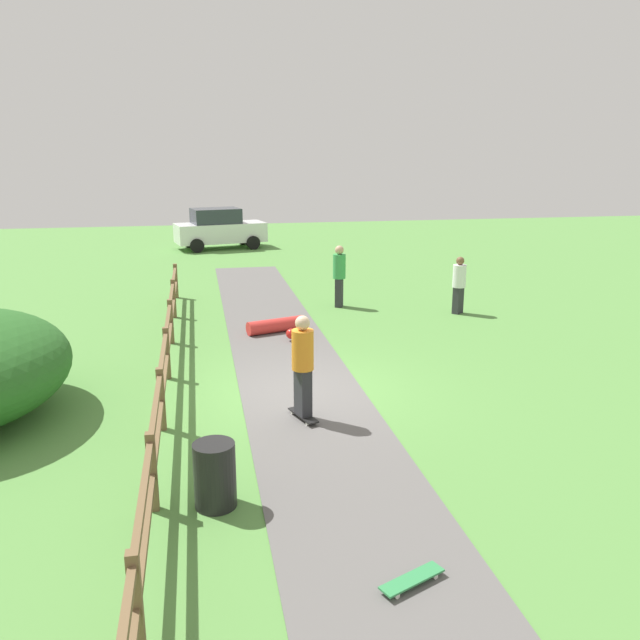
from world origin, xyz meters
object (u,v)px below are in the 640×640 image
at_px(skater_fallen, 277,326).
at_px(bystander_green, 339,273).
at_px(skater_riding, 303,362).
at_px(parked_car_white, 219,229).
at_px(trash_bin, 215,475).
at_px(skateboard_loose, 412,579).
at_px(bystander_white, 459,283).

bearing_deg(skater_fallen, bystander_green, 49.58).
relative_size(skater_riding, parked_car_white, 0.42).
relative_size(trash_bin, skater_fallen, 0.57).
xyz_separation_m(trash_bin, skateboard_loose, (2.04, -2.07, -0.36)).
relative_size(trash_bin, bystander_green, 0.48).
relative_size(skateboard_loose, bystander_white, 0.49).
bearing_deg(skateboard_loose, skater_fallen, 90.99).
relative_size(skateboard_loose, bystander_green, 0.44).
relative_size(skater_fallen, bystander_green, 0.85).
bearing_deg(skater_riding, skateboard_loose, -84.70).
xyz_separation_m(trash_bin, bystander_green, (4.07, 10.73, 0.59)).
bearing_deg(trash_bin, skater_fallen, 77.12).
xyz_separation_m(trash_bin, bystander_white, (7.28, 9.27, 0.46)).
height_order(trash_bin, skater_fallen, trash_bin).
bearing_deg(bystander_green, bystander_white, -24.53).
bearing_deg(parked_car_white, skater_riding, -88.38).
height_order(skater_riding, bystander_white, skater_riding).
height_order(bystander_green, parked_car_white, parked_car_white).
bearing_deg(parked_car_white, trash_bin, -92.48).
xyz_separation_m(skater_fallen, bystander_green, (2.21, 2.59, 0.84)).
height_order(skater_fallen, bystander_white, bystander_white).
distance_m(trash_bin, bystander_green, 11.49).
height_order(skateboard_loose, bystander_white, bystander_white).
distance_m(skateboard_loose, parked_car_white, 25.55).
distance_m(skater_fallen, bystander_white, 5.58).
xyz_separation_m(skateboard_loose, bystander_white, (5.24, 11.34, 0.82)).
distance_m(skater_fallen, skateboard_loose, 10.21).
height_order(trash_bin, parked_car_white, parked_car_white).
distance_m(bystander_white, bystander_green, 3.53).
relative_size(trash_bin, bystander_white, 0.54).
height_order(skater_fallen, parked_car_white, parked_car_white).
height_order(skater_riding, parked_car_white, parked_car_white).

